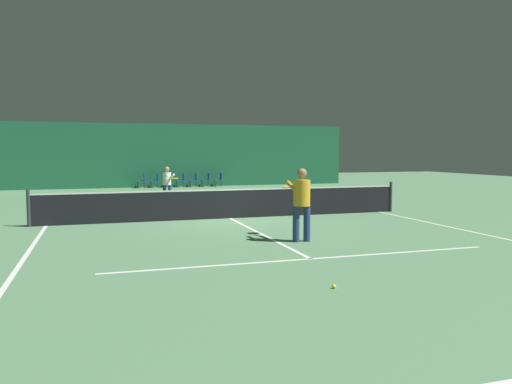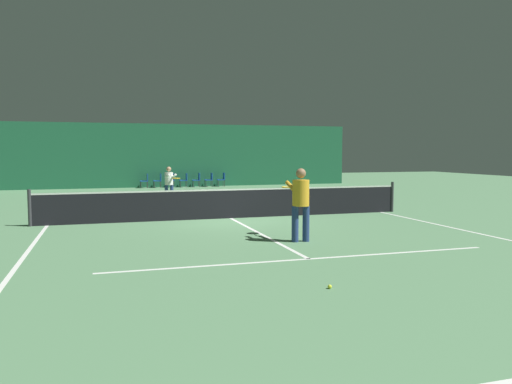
{
  "view_description": "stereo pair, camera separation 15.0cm",
  "coord_description": "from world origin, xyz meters",
  "px_view_note": "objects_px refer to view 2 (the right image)",
  "views": [
    {
      "loc": [
        -4.05,
        -15.46,
        2.15
      ],
      "look_at": [
        0.23,
        -2.05,
        1.0
      ],
      "focal_mm": 35.0,
      "sensor_mm": 36.0,
      "label": 1
    },
    {
      "loc": [
        -3.9,
        -15.51,
        2.15
      ],
      "look_at": [
        0.23,
        -2.05,
        1.0
      ],
      "focal_mm": 35.0,
      "sensor_mm": 36.0,
      "label": 2
    }
  ],
  "objects_px": {
    "tennis_net": "(231,203)",
    "player_far": "(169,182)",
    "courtside_chair_3": "(184,179)",
    "courtside_chair_5": "(210,179)",
    "courtside_chair_2": "(172,179)",
    "courtside_chair_1": "(159,180)",
    "courtside_chair_6": "(222,179)",
    "tennis_ball": "(330,287)",
    "courtside_chair_4": "(197,179)",
    "player_near": "(300,199)",
    "courtside_chair_0": "(145,180)"
  },
  "relations": [
    {
      "from": "tennis_net",
      "to": "courtside_chair_3",
      "type": "bearing_deg",
      "value": 86.92
    },
    {
      "from": "player_far",
      "to": "courtside_chair_3",
      "type": "bearing_deg",
      "value": 156.41
    },
    {
      "from": "courtside_chair_6",
      "to": "tennis_net",
      "type": "bearing_deg",
      "value": -12.1
    },
    {
      "from": "courtside_chair_5",
      "to": "player_far",
      "type": "bearing_deg",
      "value": -22.07
    },
    {
      "from": "tennis_ball",
      "to": "courtside_chair_6",
      "type": "bearing_deg",
      "value": 81.0
    },
    {
      "from": "tennis_ball",
      "to": "courtside_chair_5",
      "type": "bearing_deg",
      "value": 82.89
    },
    {
      "from": "courtside_chair_5",
      "to": "tennis_ball",
      "type": "xyz_separation_m",
      "value": [
        -2.86,
        -22.92,
        -0.45
      ]
    },
    {
      "from": "player_near",
      "to": "courtside_chair_5",
      "type": "relative_size",
      "value": 2.09
    },
    {
      "from": "player_far",
      "to": "courtside_chair_5",
      "type": "height_order",
      "value": "player_far"
    },
    {
      "from": "courtside_chair_0",
      "to": "courtside_chair_4",
      "type": "bearing_deg",
      "value": 90.0
    },
    {
      "from": "player_far",
      "to": "courtside_chair_0",
      "type": "height_order",
      "value": "player_far"
    },
    {
      "from": "player_far",
      "to": "courtside_chair_4",
      "type": "bearing_deg",
      "value": 151.72
    },
    {
      "from": "player_near",
      "to": "player_far",
      "type": "relative_size",
      "value": 1.16
    },
    {
      "from": "courtside_chair_4",
      "to": "tennis_ball",
      "type": "height_order",
      "value": "courtside_chair_4"
    },
    {
      "from": "courtside_chair_6",
      "to": "courtside_chair_1",
      "type": "bearing_deg",
      "value": -90.0
    },
    {
      "from": "courtside_chair_2",
      "to": "courtside_chair_5",
      "type": "height_order",
      "value": "same"
    },
    {
      "from": "player_far",
      "to": "courtside_chair_5",
      "type": "relative_size",
      "value": 1.8
    },
    {
      "from": "tennis_net",
      "to": "player_far",
      "type": "distance_m",
      "value": 5.78
    },
    {
      "from": "courtside_chair_3",
      "to": "courtside_chair_6",
      "type": "distance_m",
      "value": 2.32
    },
    {
      "from": "courtside_chair_3",
      "to": "courtside_chair_4",
      "type": "xyz_separation_m",
      "value": [
        0.77,
        0.0,
        0.0
      ]
    },
    {
      "from": "courtside_chair_1",
      "to": "tennis_ball",
      "type": "xyz_separation_m",
      "value": [
        0.23,
        -22.92,
        -0.45
      ]
    },
    {
      "from": "player_far",
      "to": "courtside_chair_3",
      "type": "relative_size",
      "value": 1.8
    },
    {
      "from": "courtside_chair_5",
      "to": "tennis_ball",
      "type": "bearing_deg",
      "value": -7.11
    },
    {
      "from": "player_far",
      "to": "courtside_chair_1",
      "type": "bearing_deg",
      "value": 166.26
    },
    {
      "from": "player_near",
      "to": "courtside_chair_4",
      "type": "height_order",
      "value": "player_near"
    },
    {
      "from": "player_near",
      "to": "player_far",
      "type": "xyz_separation_m",
      "value": [
        -1.82,
        10.14,
        -0.14
      ]
    },
    {
      "from": "courtside_chair_4",
      "to": "courtside_chair_5",
      "type": "xyz_separation_m",
      "value": [
        0.77,
        0.0,
        0.0
      ]
    },
    {
      "from": "player_near",
      "to": "courtside_chair_1",
      "type": "relative_size",
      "value": 2.09
    },
    {
      "from": "courtside_chair_0",
      "to": "tennis_net",
      "type": "bearing_deg",
      "value": 6.1
    },
    {
      "from": "courtside_chair_3",
      "to": "tennis_ball",
      "type": "relative_size",
      "value": 12.73
    },
    {
      "from": "player_near",
      "to": "courtside_chair_0",
      "type": "relative_size",
      "value": 2.09
    },
    {
      "from": "courtside_chair_6",
      "to": "courtside_chair_5",
      "type": "bearing_deg",
      "value": -90.0
    },
    {
      "from": "tennis_net",
      "to": "player_far",
      "type": "bearing_deg",
      "value": 102.43
    },
    {
      "from": "tennis_ball",
      "to": "courtside_chair_1",
      "type": "bearing_deg",
      "value": 90.58
    },
    {
      "from": "courtside_chair_6",
      "to": "tennis_ball",
      "type": "xyz_separation_m",
      "value": [
        -3.63,
        -22.92,
        -0.45
      ]
    },
    {
      "from": "courtside_chair_0",
      "to": "courtside_chair_3",
      "type": "height_order",
      "value": "same"
    },
    {
      "from": "courtside_chair_0",
      "to": "courtside_chair_6",
      "type": "distance_m",
      "value": 4.63
    },
    {
      "from": "courtside_chair_4",
      "to": "player_far",
      "type": "bearing_deg",
      "value": -17.62
    },
    {
      "from": "player_near",
      "to": "tennis_ball",
      "type": "height_order",
      "value": "player_near"
    },
    {
      "from": "courtside_chair_0",
      "to": "courtside_chair_2",
      "type": "height_order",
      "value": "same"
    },
    {
      "from": "tennis_net",
      "to": "courtside_chair_3",
      "type": "distance_m",
      "value": 14.44
    },
    {
      "from": "courtside_chair_2",
      "to": "courtside_chair_6",
      "type": "distance_m",
      "value": 3.09
    },
    {
      "from": "player_near",
      "to": "courtside_chair_6",
      "type": "distance_m",
      "value": 19.1
    },
    {
      "from": "courtside_chair_6",
      "to": "courtside_chair_3",
      "type": "bearing_deg",
      "value": -90.0
    },
    {
      "from": "courtside_chair_2",
      "to": "courtside_chair_1",
      "type": "bearing_deg",
      "value": -90.0
    },
    {
      "from": "player_near",
      "to": "courtside_chair_6",
      "type": "relative_size",
      "value": 2.09
    },
    {
      "from": "tennis_net",
      "to": "courtside_chair_4",
      "type": "xyz_separation_m",
      "value": [
        1.55,
        14.41,
        -0.03
      ]
    },
    {
      "from": "tennis_ball",
      "to": "courtside_chair_4",
      "type": "bearing_deg",
      "value": 84.8
    },
    {
      "from": "courtside_chair_0",
      "to": "tennis_ball",
      "type": "distance_m",
      "value": 22.94
    },
    {
      "from": "courtside_chair_4",
      "to": "courtside_chair_5",
      "type": "distance_m",
      "value": 0.77
    }
  ]
}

